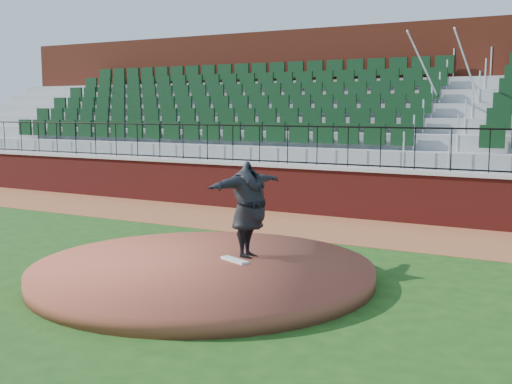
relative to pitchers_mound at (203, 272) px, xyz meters
The scene contains 10 objects.
ground 0.35m from the pitchers_mound, 37.59° to the right, with size 90.00×90.00×0.00m, color #1B4213.
warning_track 5.21m from the pitchers_mound, 87.13° to the left, with size 34.00×3.20×0.01m, color brown.
field_wall 6.82m from the pitchers_mound, 87.81° to the left, with size 34.00×0.35×1.20m, color maroon.
wall_cap 6.90m from the pitchers_mound, 87.81° to the left, with size 34.00×0.45×0.10m, color #B7B7B7.
wall_railing 7.01m from the pitchers_mound, 87.81° to the left, with size 34.00×0.05×1.00m, color black, non-canonical shape.
seating_stands 9.77m from the pitchers_mound, 88.43° to the left, with size 34.00×5.10×4.60m, color gray, non-canonical shape.
concourse_wall 12.60m from the pitchers_mound, 88.79° to the left, with size 34.00×0.50×5.50m, color maroon.
pitchers_mound is the anchor object (origin of this frame).
pitching_rubber 0.57m from the pitchers_mound, 51.24° to the left, with size 0.58×0.15×0.04m, color white.
pitcher 1.30m from the pitchers_mound, 63.68° to the left, with size 2.01×0.55×1.63m, color black.
Camera 1 is at (5.44, -8.19, 2.75)m, focal length 44.81 mm.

